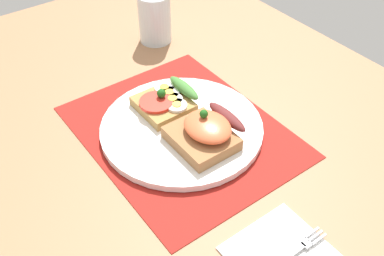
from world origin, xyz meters
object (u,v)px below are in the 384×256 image
Objects in this scene: sandwich_egg_tomato at (166,101)px; sandwich_salmon at (207,131)px; fork at (288,256)px; napkin at (283,256)px; drinking_glass at (155,18)px; plate at (182,128)px.

sandwich_egg_tomato is 11.27cm from sandwich_salmon.
sandwich_salmon is 23.74cm from fork.
sandwich_salmon is (11.24, 0.48, 0.72)cm from sandwich_egg_tomato.
sandwich_salmon reaches higher than napkin.
sandwich_salmon is at bearing 168.33° from napkin.
sandwich_salmon is 0.97× the size of drinking_glass.
drinking_glass reaches higher than sandwich_egg_tomato.
napkin is 59.32cm from drinking_glass.
drinking_glass reaches higher than napkin.
plate is 28.98cm from fork.
plate reaches higher than fork.
fork is (23.12, -4.51, -2.91)cm from sandwich_salmon.
sandwich_salmon is 0.73× the size of fork.
fork is at bearing -11.03° from sandwich_salmon.
sandwich_salmon is 0.82× the size of napkin.
sandwich_egg_tomato is at bearing -28.79° from drinking_glass.
sandwich_salmon reaches higher than sandwich_egg_tomato.
sandwich_egg_tomato reaches higher than plate.
drinking_glass is at bearing 160.48° from sandwich_salmon.
sandwich_egg_tomato is 0.78× the size of napkin.
fork is at bearing 15.80° from napkin.
napkin is at bearing -16.47° from drinking_glass.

